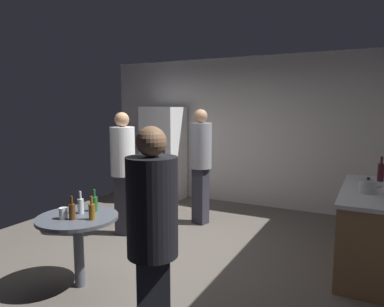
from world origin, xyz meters
TOP-DOWN VIEW (x-y plane):
  - ground_plane at (0.00, 0.00)m, footprint 5.20×5.20m
  - wall_back at (0.00, 2.63)m, footprint 5.32×0.06m
  - refrigerator at (-1.35, 2.20)m, footprint 0.70×0.68m
  - kitchen_counter at (2.28, 0.73)m, footprint 0.64×1.71m
  - kettle at (2.23, 0.51)m, footprint 0.24×0.17m
  - wine_bottle_on_counter at (2.36, 1.25)m, footprint 0.08×0.08m
  - foreground_table at (-0.32, -1.11)m, footprint 0.80×0.80m
  - beer_bottle_amber at (-0.12, -1.12)m, footprint 0.06×0.06m
  - beer_bottle_brown at (-0.29, -1.20)m, footprint 0.06×0.06m
  - beer_bottle_green at (-0.29, -0.89)m, footprint 0.06×0.06m
  - beer_bottle_clear at (-0.36, -1.02)m, footprint 0.06×0.06m
  - plastic_cup_white at (-0.38, -1.23)m, footprint 0.08×0.08m
  - person_in_white_shirt at (-0.84, 0.29)m, footprint 0.41×0.41m
  - person_in_gray_shirt at (-0.09, 1.22)m, footprint 0.41×0.41m
  - person_in_black_shirt at (0.99, -1.74)m, footprint 0.47×0.47m

SIDE VIEW (x-z plane):
  - ground_plane at x=0.00m, z-range -0.10..0.00m
  - kitchen_counter at x=2.28m, z-range 0.00..0.90m
  - foreground_table at x=-0.32m, z-range 0.26..1.00m
  - plastic_cup_white at x=-0.38m, z-range 0.73..0.85m
  - beer_bottle_amber at x=-0.12m, z-range 0.70..0.93m
  - beer_bottle_brown at x=-0.29m, z-range 0.70..0.93m
  - beer_bottle_green at x=-0.29m, z-range 0.70..0.93m
  - beer_bottle_clear at x=-0.36m, z-range 0.70..0.93m
  - refrigerator at x=-1.35m, z-range 0.00..1.80m
  - kettle at x=2.23m, z-range 0.88..1.06m
  - person_in_black_shirt at x=0.99m, z-range 0.15..1.84m
  - wine_bottle_on_counter at x=2.36m, z-range 0.86..1.17m
  - person_in_white_shirt at x=-0.84m, z-range 0.15..1.89m
  - person_in_gray_shirt at x=-0.09m, z-range 0.16..1.93m
  - wall_back at x=0.00m, z-range 0.00..2.70m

